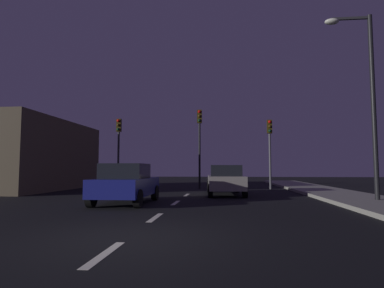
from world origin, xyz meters
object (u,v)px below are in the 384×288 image
at_px(car_adjacent_lane, 126,183).
at_px(traffic_signal_left, 119,139).
at_px(street_lamp_right, 366,89).
at_px(traffic_signal_right, 270,140).
at_px(car_stopped_ahead, 225,180).
at_px(traffic_signal_center, 199,134).

bearing_deg(car_adjacent_lane, traffic_signal_left, 110.42).
bearing_deg(street_lamp_right, traffic_signal_right, 106.97).
relative_size(traffic_signal_left, car_adjacent_lane, 1.24).
bearing_deg(car_adjacent_lane, car_stopped_ahead, 49.91).
distance_m(car_stopped_ahead, street_lamp_right, 7.63).
relative_size(traffic_signal_center, car_adjacent_lane, 1.37).
height_order(traffic_signal_right, car_stopped_ahead, traffic_signal_right).
relative_size(car_stopped_ahead, street_lamp_right, 0.61).
bearing_deg(traffic_signal_left, car_stopped_ahead, -32.99).
bearing_deg(traffic_signal_center, street_lamp_right, -49.30).
distance_m(traffic_signal_left, car_stopped_ahead, 9.10).
xyz_separation_m(traffic_signal_center, traffic_signal_right, (4.67, -0.00, -0.49)).
height_order(traffic_signal_left, traffic_signal_center, traffic_signal_center).
distance_m(traffic_signal_center, car_stopped_ahead, 5.84).
relative_size(traffic_signal_right, car_adjacent_lane, 1.18).
bearing_deg(traffic_signal_right, car_stopped_ahead, -122.18).
bearing_deg(street_lamp_right, car_stopped_ahead, 146.61).
xyz_separation_m(traffic_signal_center, car_adjacent_lane, (-2.17, -9.32, -2.94)).
xyz_separation_m(traffic_signal_left, car_adjacent_lane, (3.47, -9.32, -2.60)).
xyz_separation_m(traffic_signal_right, car_stopped_ahead, (-2.99, -4.75, -2.46)).
bearing_deg(car_stopped_ahead, traffic_signal_right, 57.82).
relative_size(car_adjacent_lane, street_lamp_right, 0.52).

